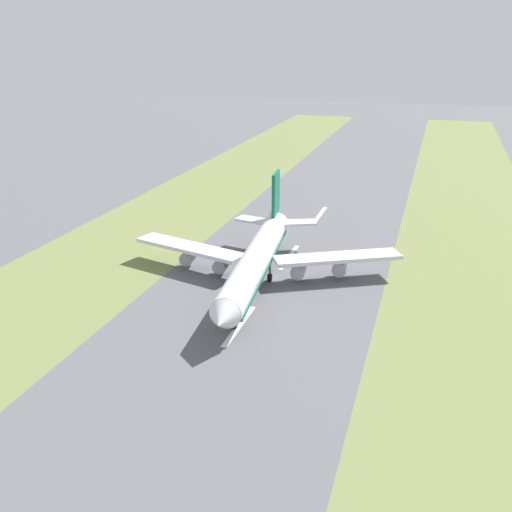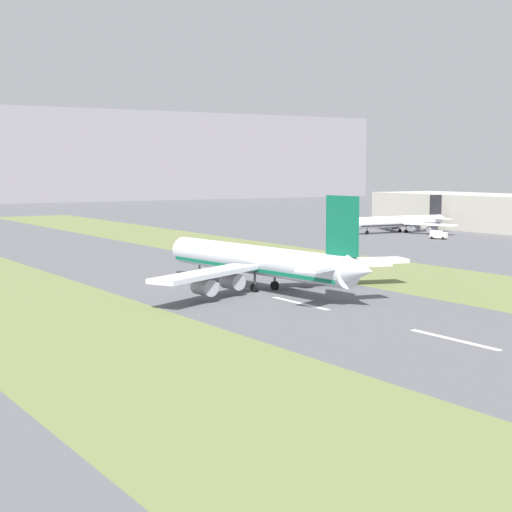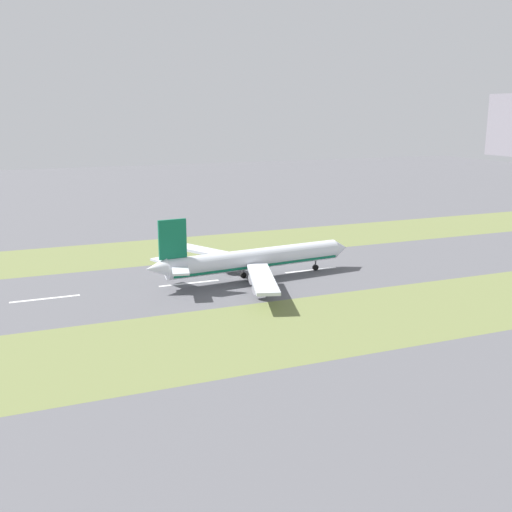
# 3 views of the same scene
# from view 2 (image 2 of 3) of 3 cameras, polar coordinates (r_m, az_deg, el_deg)

# --- Properties ---
(ground_plane) EXTENTS (800.00, 800.00, 0.00)m
(ground_plane) POSITION_cam_2_polar(r_m,az_deg,el_deg) (172.57, 0.17, -2.52)
(ground_plane) COLOR #56565B
(grass_median_west) EXTENTS (40.00, 600.00, 0.01)m
(grass_median_west) POSITION_cam_2_polar(r_m,az_deg,el_deg) (153.92, -14.23, -3.72)
(grass_median_west) COLOR olive
(grass_median_west) RESTS_ON ground
(grass_median_east) EXTENTS (40.00, 600.00, 0.01)m
(grass_median_east) POSITION_cam_2_polar(r_m,az_deg,el_deg) (199.81, 11.20, -1.47)
(grass_median_east) COLOR olive
(grass_median_east) RESTS_ON ground
(centreline_dash_near) EXTENTS (1.20, 18.00, 0.01)m
(centreline_dash_near) POSITION_cam_2_polar(r_m,az_deg,el_deg) (130.09, 13.05, -5.44)
(centreline_dash_near) COLOR silver
(centreline_dash_near) RESTS_ON ground
(centreline_dash_mid) EXTENTS (1.20, 18.00, 0.01)m
(centreline_dash_mid) POSITION_cam_2_polar(r_m,az_deg,el_deg) (160.46, 2.94, -3.16)
(centreline_dash_mid) COLOR silver
(centreline_dash_mid) RESTS_ON ground
(centreline_dash_far) EXTENTS (1.20, 18.00, 0.01)m
(centreline_dash_far) POSITION_cam_2_polar(r_m,az_deg,el_deg) (194.35, -3.78, -1.58)
(centreline_dash_far) COLOR silver
(centreline_dash_far) RESTS_ON ground
(airplane_main_jet) EXTENTS (63.82, 67.21, 20.20)m
(airplane_main_jet) POSITION_cam_2_polar(r_m,az_deg,el_deg) (176.22, 0.38, -0.37)
(airplane_main_jet) COLOR silver
(airplane_main_jet) RESTS_ON ground
(terminal_building) EXTENTS (36.00, 105.28, 14.33)m
(terminal_building) POSITION_cam_2_polar(r_m,az_deg,el_deg) (366.98, 15.15, 2.87)
(terminal_building) COLOR #BCB7A8
(terminal_building) RESTS_ON ground
(airplane_parked_apron) EXTENTS (48.30, 46.11, 14.53)m
(airplane_parked_apron) POSITION_cam_2_polar(r_m,az_deg,el_deg) (339.11, 9.68, 2.27)
(airplane_parked_apron) COLOR white
(airplane_parked_apron) RESTS_ON ground
(service_truck) EXTENTS (4.53, 6.37, 3.10)m
(service_truck) POSITION_cam_2_polar(r_m,az_deg,el_deg) (310.65, 12.06, 1.41)
(service_truck) COLOR white
(service_truck) RESTS_ON ground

